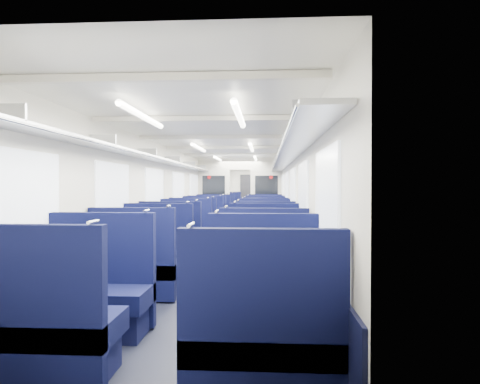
% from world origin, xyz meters
% --- Properties ---
extents(floor, '(2.80, 18.00, 0.01)m').
position_xyz_m(floor, '(0.00, 0.00, 0.00)').
color(floor, black).
rests_on(floor, ground).
extents(ceiling, '(2.80, 18.00, 0.01)m').
position_xyz_m(ceiling, '(0.00, 0.00, 2.35)').
color(ceiling, white).
rests_on(ceiling, wall_left).
extents(wall_left, '(0.02, 18.00, 2.35)m').
position_xyz_m(wall_left, '(-1.40, 0.00, 1.18)').
color(wall_left, beige).
rests_on(wall_left, floor).
extents(dado_left, '(0.03, 17.90, 0.70)m').
position_xyz_m(dado_left, '(-1.39, 0.00, 0.35)').
color(dado_left, black).
rests_on(dado_left, floor).
extents(wall_right, '(0.02, 18.00, 2.35)m').
position_xyz_m(wall_right, '(1.40, 0.00, 1.18)').
color(wall_right, beige).
rests_on(wall_right, floor).
extents(dado_right, '(0.03, 17.90, 0.70)m').
position_xyz_m(dado_right, '(1.39, 0.00, 0.35)').
color(dado_right, black).
rests_on(dado_right, floor).
extents(wall_far, '(2.80, 0.02, 2.35)m').
position_xyz_m(wall_far, '(0.00, 9.00, 1.18)').
color(wall_far, beige).
rests_on(wall_far, floor).
extents(luggage_rack_left, '(0.36, 17.40, 0.18)m').
position_xyz_m(luggage_rack_left, '(-1.21, 0.00, 1.97)').
color(luggage_rack_left, '#B2B5BA').
rests_on(luggage_rack_left, wall_left).
extents(luggage_rack_right, '(0.36, 17.40, 0.18)m').
position_xyz_m(luggage_rack_right, '(1.21, 0.00, 1.97)').
color(luggage_rack_right, '#B2B5BA').
rests_on(luggage_rack_right, wall_right).
extents(windows, '(2.78, 15.60, 0.75)m').
position_xyz_m(windows, '(0.00, -0.46, 1.42)').
color(windows, white).
rests_on(windows, wall_left).
extents(ceiling_fittings, '(2.70, 16.06, 0.11)m').
position_xyz_m(ceiling_fittings, '(0.00, -0.26, 2.29)').
color(ceiling_fittings, silver).
rests_on(ceiling_fittings, ceiling).
extents(end_door, '(0.75, 0.06, 2.00)m').
position_xyz_m(end_door, '(0.00, 8.94, 1.00)').
color(end_door, black).
rests_on(end_door, floor).
extents(bulkhead, '(2.80, 0.10, 2.35)m').
position_xyz_m(bulkhead, '(-0.00, 2.68, 1.23)').
color(bulkhead, silver).
rests_on(bulkhead, floor).
extents(seat_0, '(1.10, 0.61, 1.22)m').
position_xyz_m(seat_0, '(-0.83, -8.19, 0.38)').
color(seat_0, '#0B1038').
rests_on(seat_0, floor).
extents(seat_1, '(1.10, 0.61, 1.22)m').
position_xyz_m(seat_1, '(0.83, -8.38, 0.38)').
color(seat_1, '#0B1038').
rests_on(seat_1, floor).
extents(seat_2, '(1.10, 0.61, 1.22)m').
position_xyz_m(seat_2, '(-0.83, -7.17, 0.38)').
color(seat_2, '#0B1038').
rests_on(seat_2, floor).
extents(seat_3, '(1.10, 0.61, 1.22)m').
position_xyz_m(seat_3, '(0.83, -7.22, 0.38)').
color(seat_3, '#0B1038').
rests_on(seat_3, floor).
extents(seat_4, '(1.10, 0.61, 1.22)m').
position_xyz_m(seat_4, '(-0.83, -5.90, 0.38)').
color(seat_4, '#0B1038').
rests_on(seat_4, floor).
extents(seat_5, '(1.10, 0.61, 1.22)m').
position_xyz_m(seat_5, '(0.83, -5.92, 0.38)').
color(seat_5, '#0B1038').
rests_on(seat_5, floor).
extents(seat_6, '(1.10, 0.61, 1.22)m').
position_xyz_m(seat_6, '(-0.83, -4.91, 0.38)').
color(seat_6, '#0B1038').
rests_on(seat_6, floor).
extents(seat_7, '(1.10, 0.61, 1.22)m').
position_xyz_m(seat_7, '(0.83, -4.78, 0.38)').
color(seat_7, '#0B1038').
rests_on(seat_7, floor).
extents(seat_8, '(1.10, 0.61, 1.22)m').
position_xyz_m(seat_8, '(-0.83, -3.78, 0.38)').
color(seat_8, '#0B1038').
rests_on(seat_8, floor).
extents(seat_9, '(1.10, 0.61, 1.22)m').
position_xyz_m(seat_9, '(0.83, -3.62, 0.38)').
color(seat_9, '#0B1038').
rests_on(seat_9, floor).
extents(seat_10, '(1.10, 0.61, 1.22)m').
position_xyz_m(seat_10, '(-0.83, -2.62, 0.38)').
color(seat_10, '#0B1038').
rests_on(seat_10, floor).
extents(seat_11, '(1.10, 0.61, 1.22)m').
position_xyz_m(seat_11, '(0.83, -2.47, 0.38)').
color(seat_11, '#0B1038').
rests_on(seat_11, floor).
extents(seat_12, '(1.10, 0.61, 1.22)m').
position_xyz_m(seat_12, '(-0.83, -1.48, 0.38)').
color(seat_12, '#0B1038').
rests_on(seat_12, floor).
extents(seat_13, '(1.10, 0.61, 1.22)m').
position_xyz_m(seat_13, '(0.83, -1.28, 0.38)').
color(seat_13, '#0B1038').
rests_on(seat_13, floor).
extents(seat_14, '(1.10, 0.61, 1.22)m').
position_xyz_m(seat_14, '(-0.83, -0.26, 0.38)').
color(seat_14, '#0B1038').
rests_on(seat_14, floor).
extents(seat_15, '(1.10, 0.61, 1.22)m').
position_xyz_m(seat_15, '(0.83, -0.14, 0.38)').
color(seat_15, '#0B1038').
rests_on(seat_15, floor).
extents(seat_16, '(1.10, 0.61, 1.22)m').
position_xyz_m(seat_16, '(-0.83, 0.80, 0.38)').
color(seat_16, '#0B1038').
rests_on(seat_16, floor).
extents(seat_17, '(1.10, 0.61, 1.22)m').
position_xyz_m(seat_17, '(0.83, 0.80, 0.38)').
color(seat_17, '#0B1038').
rests_on(seat_17, floor).
extents(seat_18, '(1.10, 0.61, 1.22)m').
position_xyz_m(seat_18, '(-0.83, 1.98, 0.38)').
color(seat_18, '#0B1038').
rests_on(seat_18, floor).
extents(seat_19, '(1.10, 0.61, 1.22)m').
position_xyz_m(seat_19, '(0.83, 2.01, 0.38)').
color(seat_19, '#0B1038').
rests_on(seat_19, floor).
extents(seat_20, '(1.10, 0.61, 1.22)m').
position_xyz_m(seat_20, '(-0.83, 4.20, 0.38)').
color(seat_20, '#0B1038').
rests_on(seat_20, floor).
extents(seat_21, '(1.10, 0.61, 1.22)m').
position_xyz_m(seat_21, '(0.83, 4.17, 0.38)').
color(seat_21, '#0B1038').
rests_on(seat_21, floor).
extents(seat_22, '(1.10, 0.61, 1.22)m').
position_xyz_m(seat_22, '(-0.83, 5.22, 0.38)').
color(seat_22, '#0B1038').
rests_on(seat_22, floor).
extents(seat_23, '(1.10, 0.61, 1.22)m').
position_xyz_m(seat_23, '(0.83, 5.31, 0.38)').
color(seat_23, '#0B1038').
rests_on(seat_23, floor).
extents(seat_24, '(1.10, 0.61, 1.22)m').
position_xyz_m(seat_24, '(-0.83, 6.47, 0.38)').
color(seat_24, '#0B1038').
rests_on(seat_24, floor).
extents(seat_25, '(1.10, 0.61, 1.22)m').
position_xyz_m(seat_25, '(0.83, 6.40, 0.38)').
color(seat_25, '#0B1038').
rests_on(seat_25, floor).
extents(seat_26, '(1.10, 0.61, 1.22)m').
position_xyz_m(seat_26, '(-0.83, 7.62, 0.38)').
color(seat_26, '#0B1038').
rests_on(seat_26, floor).
extents(seat_27, '(1.10, 0.61, 1.22)m').
position_xyz_m(seat_27, '(0.83, 7.62, 0.38)').
color(seat_27, '#0B1038').
rests_on(seat_27, floor).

